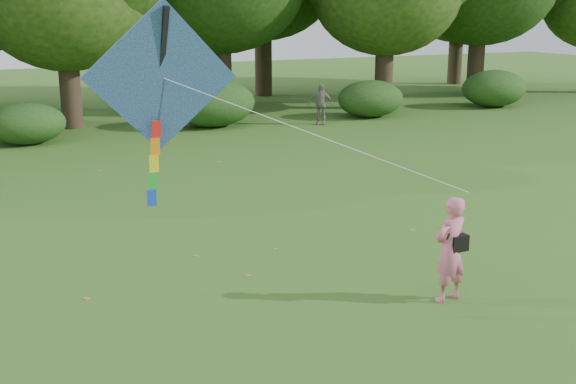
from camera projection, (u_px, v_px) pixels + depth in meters
name	position (u px, v px, depth m)	size (l,w,h in m)	color
ground	(413.00, 302.00, 11.59)	(100.00, 100.00, 0.00)	#265114
man_kite_flyer	(450.00, 249.00, 11.45)	(0.63, 0.41, 1.73)	#DA6686
bystander_right	(321.00, 104.00, 28.84)	(0.96, 0.40, 1.65)	gray
crossbody_bag	(458.00, 242.00, 11.44)	(0.43, 0.20, 0.70)	black
flying_kite	(162.00, 81.00, 10.56)	(5.51, 2.13, 3.07)	#273EAA
shrub_band	(118.00, 112.00, 26.46)	(39.15, 3.22, 1.88)	#264919
fallen_leaves	(318.00, 239.00, 14.68)	(9.75, 15.70, 0.01)	olive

